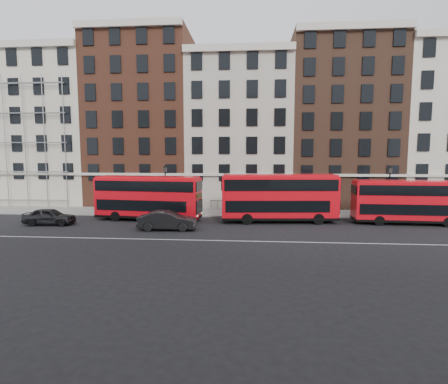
# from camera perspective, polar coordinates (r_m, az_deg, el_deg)

# --- Properties ---
(ground) EXTENTS (120.00, 120.00, 0.00)m
(ground) POSITION_cam_1_polar(r_m,az_deg,el_deg) (28.96, 1.24, -7.01)
(ground) COLOR black
(ground) RESTS_ON ground
(pavement) EXTENTS (80.00, 5.00, 0.15)m
(pavement) POSITION_cam_1_polar(r_m,az_deg,el_deg) (39.23, 2.13, -3.39)
(pavement) COLOR gray
(pavement) RESTS_ON ground
(kerb) EXTENTS (80.00, 0.30, 0.16)m
(kerb) POSITION_cam_1_polar(r_m,az_deg,el_deg) (36.77, 1.96, -4.04)
(kerb) COLOR gray
(kerb) RESTS_ON ground
(road_centre_line) EXTENTS (70.00, 0.12, 0.01)m
(road_centre_line) POSITION_cam_1_polar(r_m,az_deg,el_deg) (27.02, 0.99, -7.96)
(road_centre_line) COLOR white
(road_centre_line) RESTS_ON ground
(building_terrace) EXTENTS (64.00, 11.95, 22.00)m
(building_terrace) POSITION_cam_1_polar(r_m,az_deg,el_deg) (46.20, 2.19, 10.71)
(building_terrace) COLOR beige
(building_terrace) RESTS_ON ground
(bus_b) EXTENTS (10.73, 3.65, 4.42)m
(bus_b) POSITION_cam_1_polar(r_m,az_deg,el_deg) (35.68, -12.32, -0.77)
(bus_b) COLOR red
(bus_b) RESTS_ON ground
(bus_c) EXTENTS (11.29, 3.57, 4.67)m
(bus_c) POSITION_cam_1_polar(r_m,az_deg,el_deg) (34.23, 8.90, -0.77)
(bus_c) COLOR red
(bus_c) RESTS_ON ground
(bus_d) EXTENTS (9.97, 2.76, 4.15)m
(bus_d) POSITION_cam_1_polar(r_m,az_deg,el_deg) (37.18, 27.74, -1.29)
(bus_d) COLOR red
(bus_d) RESTS_ON ground
(car_rear) EXTENTS (4.76, 2.17, 1.58)m
(car_rear) POSITION_cam_1_polar(r_m,az_deg,el_deg) (36.74, -26.61, -3.58)
(car_rear) COLOR black
(car_rear) RESTS_ON ground
(car_front) EXTENTS (5.17, 2.05, 1.67)m
(car_front) POSITION_cam_1_polar(r_m,az_deg,el_deg) (31.05, -9.25, -4.60)
(car_front) COLOR black
(car_front) RESTS_ON ground
(lamp_post_left) EXTENTS (0.44, 0.44, 5.33)m
(lamp_post_left) POSITION_cam_1_polar(r_m,az_deg,el_deg) (37.98, -9.54, 0.78)
(lamp_post_left) COLOR black
(lamp_post_left) RESTS_ON pavement
(lamp_post_right) EXTENTS (0.44, 0.44, 5.33)m
(lamp_post_right) POSITION_cam_1_polar(r_m,az_deg,el_deg) (39.21, 25.36, 0.43)
(lamp_post_right) COLOR black
(lamp_post_right) RESTS_ON pavement
(iron_railings) EXTENTS (6.60, 0.06, 1.00)m
(iron_railings) POSITION_cam_1_polar(r_m,az_deg,el_deg) (41.31, 2.26, -2.10)
(iron_railings) COLOR black
(iron_railings) RESTS_ON pavement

